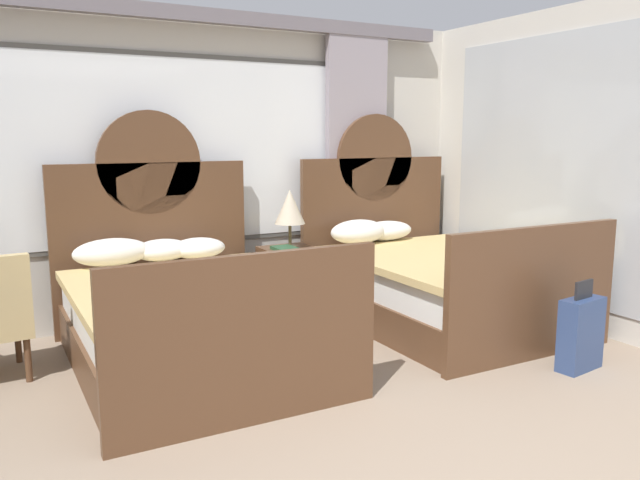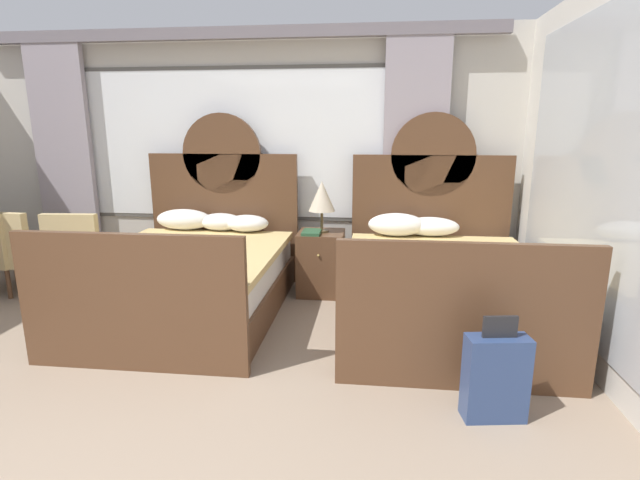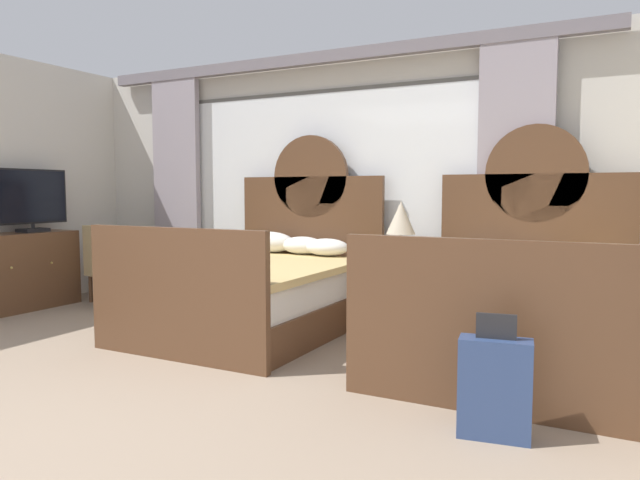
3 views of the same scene
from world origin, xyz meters
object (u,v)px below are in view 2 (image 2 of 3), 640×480
bed_near_window (193,273)px  nightstand_between_beds (321,263)px  book_on_nightstand (312,232)px  suitcase_on_floor (495,377)px  armchair_by_window_centre (18,250)px  armchair_by_window_right (1,249)px  bed_near_mirror (439,282)px  armchair_by_window_left (81,251)px  table_lamp_on_nightstand (322,197)px

bed_near_window → nightstand_between_beds: bed_near_window is taller
bed_near_window → book_on_nightstand: bearing=28.1°
nightstand_between_beds → suitcase_on_floor: nightstand_between_beds is taller
suitcase_on_floor → bed_near_window: bearing=148.9°
bed_near_window → armchair_by_window_centre: size_ratio=2.49×
armchair_by_window_centre → armchair_by_window_right: same height
bed_near_mirror → armchair_by_window_left: bearing=175.0°
armchair_by_window_left → suitcase_on_floor: size_ratio=1.36×
bed_near_window → armchair_by_window_left: bearing=166.9°
nightstand_between_beds → bed_near_mirror: bearing=-30.4°
bed_near_window → book_on_nightstand: size_ratio=8.35×
nightstand_between_beds → book_on_nightstand: 0.36m
suitcase_on_floor → table_lamp_on_nightstand: bearing=121.0°
nightstand_between_beds → table_lamp_on_nightstand: (0.01, 0.01, 0.68)m
armchair_by_window_left → armchair_by_window_right: size_ratio=1.00×
armchair_by_window_right → table_lamp_on_nightstand: bearing=6.0°
armchair_by_window_centre → armchair_by_window_right: (-0.19, 0.00, 0.00)m
suitcase_on_floor → armchair_by_window_centre: bearing=158.2°
armchair_by_window_left → book_on_nightstand: bearing=6.2°
table_lamp_on_nightstand → armchair_by_window_centre: bearing=-173.6°
armchair_by_window_right → suitcase_on_floor: bearing=-20.9°
bed_near_mirror → table_lamp_on_nightstand: size_ratio=4.22×
book_on_nightstand → armchair_by_window_right: (-3.19, -0.25, -0.20)m
table_lamp_on_nightstand → suitcase_on_floor: (1.25, -2.08, -0.74)m
armchair_by_window_right → bed_near_mirror: bearing=-4.0°
armchair_by_window_left → armchair_by_window_centre: 0.68m
armchair_by_window_right → bed_near_window: bearing=-7.9°
nightstand_between_beds → armchair_by_window_centre: bearing=-173.7°
bed_near_window → bed_near_mirror: same height
bed_near_mirror → book_on_nightstand: size_ratio=8.35×
armchair_by_window_centre → suitcase_on_floor: armchair_by_window_centre is taller
book_on_nightstand → table_lamp_on_nightstand: bearing=46.9°
bed_near_window → armchair_by_window_left: bed_near_window is taller
table_lamp_on_nightstand → armchair_by_window_right: (-3.28, -0.35, -0.54)m
armchair_by_window_left → armchair_by_window_right: same height
bed_near_window → armchair_by_window_centre: 1.99m
bed_near_mirror → table_lamp_on_nightstand: 1.43m
bed_near_window → table_lamp_on_nightstand: size_ratio=4.22×
bed_near_mirror → bed_near_window: bearing=179.9°
armchair_by_window_centre → armchair_by_window_left: bearing=-0.0°
bed_near_window → table_lamp_on_nightstand: bed_near_window is taller
armchair_by_window_left → table_lamp_on_nightstand: bearing=8.2°
table_lamp_on_nightstand → suitcase_on_floor: 2.53m
armchair_by_window_right → suitcase_on_floor: (4.53, -1.73, -0.20)m
nightstand_between_beds → armchair_by_window_left: bearing=-171.9°
armchair_by_window_centre → armchair_by_window_right: size_ratio=1.00×
bed_near_window → suitcase_on_floor: (2.37, -1.43, -0.11)m
nightstand_between_beds → suitcase_on_floor: size_ratio=1.01×
book_on_nightstand → armchair_by_window_centre: 3.01m
bed_near_window → bed_near_mirror: bearing=-0.1°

